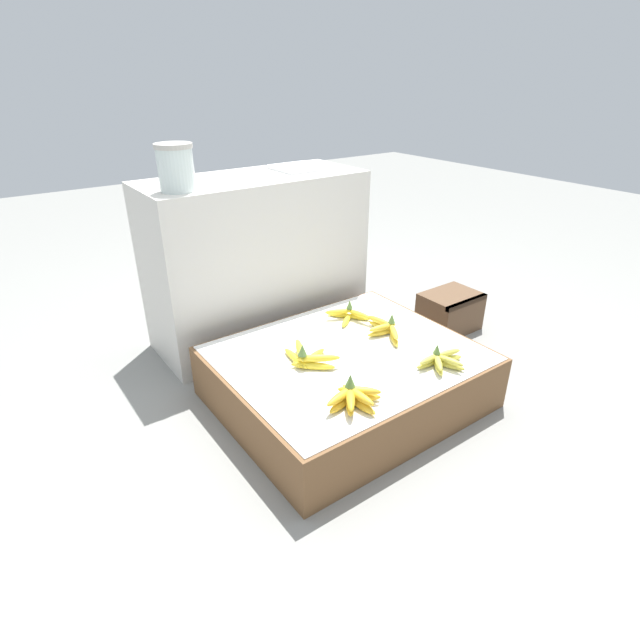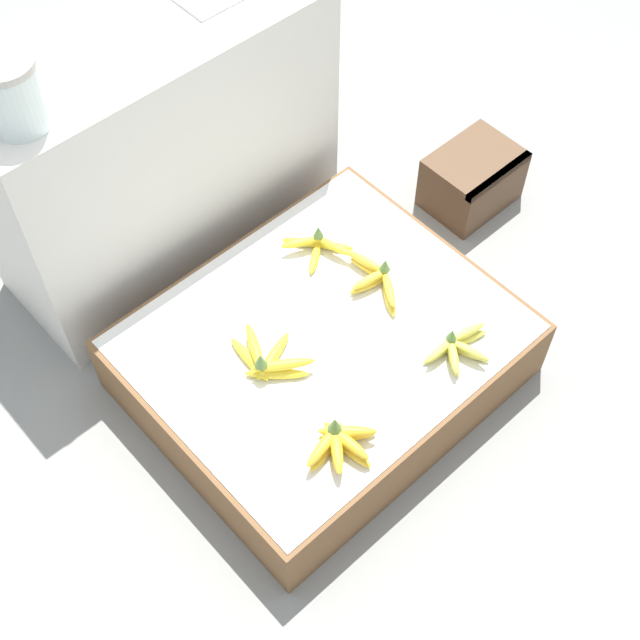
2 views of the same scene
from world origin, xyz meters
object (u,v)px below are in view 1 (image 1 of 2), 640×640
(banana_bunch_back_midleft, at_px, (348,315))
(banana_bunch_middle_left, at_px, (307,357))
(wooden_crate, at_px, (450,311))
(banana_bunch_middle_midleft, at_px, (386,329))
(foam_tray_white, at_px, (297,167))
(glass_jar, at_px, (176,167))
(banana_bunch_front_left, at_px, (353,397))
(banana_bunch_front_midleft, at_px, (441,361))

(banana_bunch_back_midleft, bearing_deg, banana_bunch_middle_left, -150.73)
(wooden_crate, relative_size, banana_bunch_middle_midleft, 1.16)
(wooden_crate, bearing_deg, foam_tray_white, 136.14)
(foam_tray_white, bearing_deg, glass_jar, -169.07)
(wooden_crate, xyz_separation_m, foam_tray_white, (-0.57, 0.55, 0.71))
(banana_bunch_front_left, height_order, banana_bunch_back_midleft, banana_bunch_front_left)
(banana_bunch_middle_left, height_order, glass_jar, glass_jar)
(banana_bunch_front_midleft, relative_size, banana_bunch_middle_midleft, 0.82)
(wooden_crate, xyz_separation_m, banana_bunch_front_left, (-1.04, -0.46, 0.16))
(banana_bunch_front_left, relative_size, banana_bunch_back_midleft, 1.04)
(banana_bunch_front_left, xyz_separation_m, banana_bunch_middle_left, (0.02, 0.30, -0.00))
(banana_bunch_front_midleft, distance_m, banana_bunch_middle_left, 0.50)
(banana_bunch_middle_midleft, distance_m, banana_bunch_back_midleft, 0.21)
(banana_bunch_back_midleft, xyz_separation_m, foam_tray_white, (0.08, 0.51, 0.56))
(wooden_crate, xyz_separation_m, banana_bunch_middle_midleft, (-0.61, -0.16, 0.15))
(banana_bunch_middle_left, bearing_deg, foam_tray_white, 58.31)
(banana_bunch_middle_left, relative_size, banana_bunch_back_midleft, 1.16)
(banana_bunch_front_left, relative_size, banana_bunch_middle_left, 0.90)
(banana_bunch_front_midleft, bearing_deg, foam_tray_white, 87.66)
(banana_bunch_front_midleft, bearing_deg, wooden_crate, 37.47)
(banana_bunch_front_midleft, bearing_deg, banana_bunch_front_left, 179.04)
(banana_bunch_middle_left, distance_m, banana_bunch_middle_midleft, 0.40)
(wooden_crate, bearing_deg, banana_bunch_front_midleft, -142.53)
(foam_tray_white, bearing_deg, banana_bunch_back_midleft, -98.76)
(banana_bunch_front_midleft, height_order, banana_bunch_middle_left, banana_bunch_middle_left)
(banana_bunch_front_midleft, relative_size, foam_tray_white, 0.96)
(banana_bunch_back_midleft, bearing_deg, wooden_crate, -3.52)
(banana_bunch_middle_left, relative_size, foam_tray_white, 1.10)
(glass_jar, bearing_deg, banana_bunch_front_left, -78.79)
(wooden_crate, height_order, banana_bunch_middle_midleft, banana_bunch_middle_midleft)
(banana_bunch_front_left, bearing_deg, foam_tray_white, 65.39)
(banana_bunch_middle_midleft, bearing_deg, banana_bunch_back_midleft, 101.13)
(glass_jar, distance_m, foam_tray_white, 0.66)
(banana_bunch_front_midleft, relative_size, banana_bunch_back_midleft, 1.01)
(banana_bunch_front_left, relative_size, glass_jar, 1.18)
(banana_bunch_front_left, height_order, foam_tray_white, foam_tray_white)
(banana_bunch_middle_midleft, xyz_separation_m, banana_bunch_back_midleft, (-0.04, 0.20, -0.00))
(banana_bunch_front_left, xyz_separation_m, banana_bunch_middle_midleft, (0.43, 0.30, -0.00))
(banana_bunch_middle_midleft, xyz_separation_m, glass_jar, (-0.60, 0.59, 0.64))
(banana_bunch_front_midleft, bearing_deg, banana_bunch_middle_left, 142.26)
(glass_jar, bearing_deg, banana_bunch_middle_midleft, -44.35)
(banana_bunch_front_left, xyz_separation_m, banana_bunch_back_midleft, (0.39, 0.50, -0.01))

